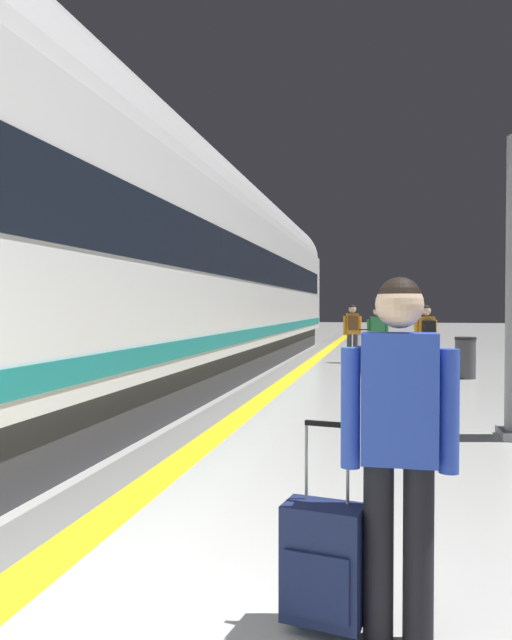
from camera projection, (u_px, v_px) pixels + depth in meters
safety_line_strip at (280, 385)px, 11.94m from camera, size 0.36×80.00×0.01m
tactile_edge_band at (264, 385)px, 12.01m from camera, size 0.63×80.00×0.01m
high_speed_train at (132, 251)px, 10.03m from camera, size 2.94×33.79×4.97m
traveller_foreground at (399, 432)px, 2.77m from camera, size 0.53×0.22×1.71m
rolling_suitcase_foreground at (323, 562)px, 2.88m from camera, size 0.41×0.30×1.01m
passenger_near at (378, 335)px, 13.84m from camera, size 0.49×0.21×1.58m
suitcase_near at (363, 359)px, 13.72m from camera, size 0.41×0.29×1.06m
passenger_mid at (426, 337)px, 12.36m from camera, size 0.47×0.39×1.61m
suitcase_mid at (443, 369)px, 12.00m from camera, size 0.43×0.32×0.61m
passenger_far at (353, 328)px, 16.82m from camera, size 0.50×0.36×1.63m
duffel_bag_far at (364, 358)px, 16.50m from camera, size 0.44×0.26×0.36m
waste_bin at (465, 358)px, 13.14m from camera, size 0.46×0.46×0.91m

